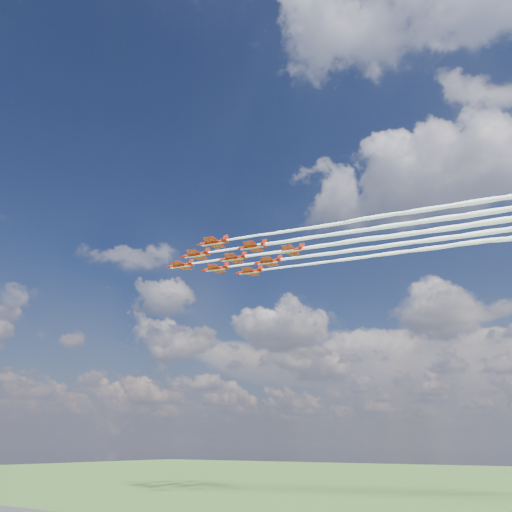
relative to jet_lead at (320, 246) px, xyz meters
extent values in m
plane|color=#2D511E|center=(-33.25, -4.11, -76.19)|extent=(600.00, 600.00, 0.00)
cylinder|color=red|center=(-51.16, -10.77, 0.00)|extent=(8.57, 2.90, 1.17)
cone|color=red|center=(-56.36, -11.86, 0.00)|extent=(2.32, 1.58, 1.17)
cone|color=red|center=(-46.26, -9.74, 0.00)|extent=(1.78, 1.37, 1.06)
ellipsoid|color=black|center=(-53.24, -11.21, 0.48)|extent=(2.36, 1.40, 0.76)
cube|color=red|center=(-50.63, -10.66, -0.05)|extent=(5.35, 10.28, 0.15)
cube|color=red|center=(-46.99, -9.89, 0.00)|extent=(2.25, 4.05, 0.13)
cube|color=red|center=(-46.78, -9.85, 0.96)|extent=(1.70, 0.50, 1.91)
cube|color=silver|center=(-51.16, -10.77, -0.53)|extent=(8.00, 2.58, 0.13)
cylinder|color=red|center=(-39.35, -16.23, 0.00)|extent=(8.57, 2.90, 1.17)
cone|color=red|center=(-44.55, -17.32, 0.00)|extent=(2.32, 1.58, 1.17)
cone|color=red|center=(-34.45, -15.20, 0.00)|extent=(1.78, 1.37, 1.06)
ellipsoid|color=black|center=(-41.43, -16.67, 0.48)|extent=(2.36, 1.40, 0.76)
cube|color=red|center=(-38.83, -16.12, -0.05)|extent=(5.35, 10.28, 0.15)
cube|color=red|center=(-35.18, -15.35, 0.00)|extent=(2.25, 4.05, 0.13)
cube|color=red|center=(-34.97, -15.31, 0.96)|extent=(1.70, 0.50, 1.91)
cube|color=silver|center=(-39.35, -16.23, -0.53)|extent=(8.00, 2.58, 0.13)
cylinder|color=red|center=(-42.55, -1.01, 0.00)|extent=(8.57, 2.90, 1.17)
cone|color=red|center=(-47.75, -2.11, 0.00)|extent=(2.32, 1.58, 1.17)
cone|color=red|center=(-37.66, 0.02, 0.00)|extent=(1.78, 1.37, 1.06)
ellipsoid|color=black|center=(-44.63, -1.45, 0.48)|extent=(2.36, 1.40, 0.76)
cube|color=red|center=(-42.03, -0.90, -0.05)|extent=(5.35, 10.28, 0.15)
cube|color=red|center=(-38.39, -0.13, 0.00)|extent=(2.25, 4.05, 0.13)
cube|color=red|center=(-38.18, -0.09, 0.96)|extent=(1.70, 0.50, 1.91)
cube|color=silver|center=(-42.55, -1.01, -0.53)|extent=(8.00, 2.58, 0.13)
cylinder|color=red|center=(-27.54, -21.69, 0.00)|extent=(8.57, 2.90, 1.17)
cone|color=red|center=(-32.74, -22.79, 0.00)|extent=(2.32, 1.58, 1.17)
cone|color=red|center=(-22.64, -20.66, 0.00)|extent=(1.78, 1.37, 1.06)
ellipsoid|color=black|center=(-29.62, -22.13, 0.48)|extent=(2.36, 1.40, 0.76)
cube|color=red|center=(-27.02, -21.58, -0.05)|extent=(5.35, 10.28, 0.15)
cube|color=red|center=(-23.37, -20.81, 0.00)|extent=(2.25, 4.05, 0.13)
cube|color=red|center=(-23.16, -20.77, 0.96)|extent=(1.70, 0.50, 1.91)
cube|color=silver|center=(-27.54, -21.69, -0.53)|extent=(8.00, 2.58, 0.13)
cylinder|color=red|center=(-30.74, -6.47, 0.00)|extent=(8.57, 2.90, 1.17)
cone|color=red|center=(-35.95, -7.57, 0.00)|extent=(2.32, 1.58, 1.17)
cone|color=red|center=(-25.85, -5.44, 0.00)|extent=(1.78, 1.37, 1.06)
ellipsoid|color=black|center=(-32.82, -6.91, 0.48)|extent=(2.36, 1.40, 0.76)
cube|color=red|center=(-30.22, -6.36, -0.05)|extent=(5.35, 10.28, 0.15)
cube|color=red|center=(-26.58, -5.59, 0.00)|extent=(2.25, 4.05, 0.13)
cube|color=red|center=(-26.37, -5.55, 0.96)|extent=(1.70, 0.50, 1.91)
cube|color=silver|center=(-30.74, -6.47, -0.53)|extent=(8.00, 2.58, 0.13)
cylinder|color=red|center=(-33.94, 8.75, 0.00)|extent=(8.57, 2.90, 1.17)
cone|color=red|center=(-39.15, 7.65, 0.00)|extent=(2.32, 1.58, 1.17)
cone|color=red|center=(-29.05, 9.78, 0.00)|extent=(1.78, 1.37, 1.06)
ellipsoid|color=black|center=(-36.03, 8.31, 0.48)|extent=(2.36, 1.40, 0.76)
cube|color=red|center=(-33.42, 8.86, -0.05)|extent=(5.35, 10.28, 0.15)
cube|color=red|center=(-29.78, 9.63, 0.00)|extent=(2.25, 4.05, 0.13)
cube|color=red|center=(-29.57, 9.67, 0.96)|extent=(1.70, 0.50, 1.91)
cube|color=silver|center=(-33.94, 8.75, -0.53)|extent=(8.00, 2.58, 0.13)
cylinder|color=red|center=(-18.93, -11.93, 0.00)|extent=(8.57, 2.90, 1.17)
cone|color=red|center=(-24.14, -13.03, 0.00)|extent=(2.32, 1.58, 1.17)
cone|color=red|center=(-14.04, -10.90, 0.00)|extent=(1.78, 1.37, 1.06)
ellipsoid|color=black|center=(-21.01, -12.37, 0.48)|extent=(2.36, 1.40, 0.76)
cube|color=red|center=(-18.41, -11.82, -0.05)|extent=(5.35, 10.28, 0.15)
cube|color=red|center=(-14.77, -11.06, 0.00)|extent=(2.25, 4.05, 0.13)
cube|color=red|center=(-14.56, -11.01, 0.96)|extent=(1.70, 0.50, 1.91)
cube|color=silver|center=(-18.93, -11.93, -0.53)|extent=(8.00, 2.58, 0.13)
cylinder|color=red|center=(-22.14, 3.29, 0.00)|extent=(8.57, 2.90, 1.17)
cone|color=red|center=(-27.34, 2.19, 0.00)|extent=(2.32, 1.58, 1.17)
cone|color=red|center=(-17.24, 4.32, 0.00)|extent=(1.78, 1.37, 1.06)
ellipsoid|color=black|center=(-24.22, 2.85, 0.48)|extent=(2.36, 1.40, 0.76)
cube|color=red|center=(-21.62, 3.40, -0.05)|extent=(5.35, 10.28, 0.15)
cube|color=red|center=(-17.97, 4.16, 0.00)|extent=(2.25, 4.05, 0.13)
cube|color=red|center=(-17.76, 4.21, 0.96)|extent=(1.70, 0.50, 1.91)
cube|color=silver|center=(-22.14, 3.29, -0.53)|extent=(8.00, 2.58, 0.13)
cylinder|color=red|center=(-10.33, -2.17, 0.00)|extent=(8.57, 2.90, 1.17)
cone|color=red|center=(-15.53, -3.27, 0.00)|extent=(2.32, 1.58, 1.17)
cone|color=red|center=(-5.43, -1.14, 0.00)|extent=(1.78, 1.37, 1.06)
ellipsoid|color=black|center=(-12.41, -2.61, 0.48)|extent=(2.36, 1.40, 0.76)
cube|color=red|center=(-9.81, -2.06, -0.05)|extent=(5.35, 10.28, 0.15)
cube|color=red|center=(-6.16, -1.30, 0.00)|extent=(2.25, 4.05, 0.13)
cube|color=red|center=(-5.95, -1.25, 0.96)|extent=(1.70, 0.50, 1.91)
cube|color=silver|center=(-10.33, -2.17, -0.53)|extent=(8.00, 2.58, 0.13)
camera|label=1|loc=(66.06, -138.49, -60.94)|focal=35.00mm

